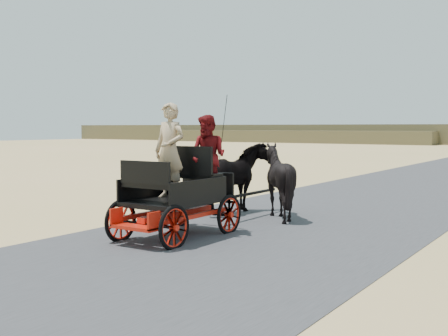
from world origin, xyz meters
The scene contains 8 objects.
ground centered at (0.00, 0.00, 0.00)m, with size 140.00×140.00×0.00m, color tan.
road centered at (0.00, 0.00, 0.01)m, with size 6.00×140.00×0.01m, color #38383A.
ridge_near centered at (-30.00, 58.00, 0.80)m, with size 40.00×4.00×1.60m, color brown.
carriage centered at (-1.12, -0.88, 0.36)m, with size 1.30×2.40×0.72m, color black, non-canonical shape.
horse_left centered at (-1.67, 2.12, 0.85)m, with size 0.91×2.01×1.70m, color black.
horse_right centered at (-0.57, 2.12, 0.85)m, with size 1.37×1.54×1.70m, color black.
driver_man centered at (-1.32, -0.83, 1.62)m, with size 0.66×0.43×1.80m, color tan.
passenger_woman centered at (-0.82, -0.28, 1.51)m, with size 0.77×0.60×1.58m, color #660C0F.
Camera 1 is at (5.40, -9.06, 2.06)m, focal length 45.00 mm.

